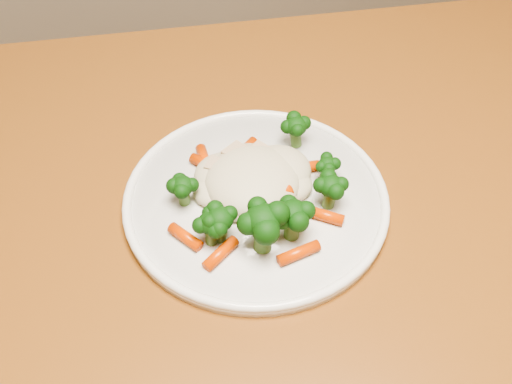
% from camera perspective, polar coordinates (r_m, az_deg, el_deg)
% --- Properties ---
extents(dining_table, '(1.32, 0.94, 0.75)m').
position_cam_1_polar(dining_table, '(0.73, 4.18, -9.23)').
color(dining_table, brown).
rests_on(dining_table, ground).
extents(plate, '(0.28, 0.28, 0.01)m').
position_cam_1_polar(plate, '(0.69, 0.00, -0.82)').
color(plate, white).
rests_on(plate, dining_table).
extents(meal, '(0.20, 0.18, 0.05)m').
position_cam_1_polar(meal, '(0.66, 0.20, 0.22)').
color(meal, beige).
rests_on(meal, plate).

